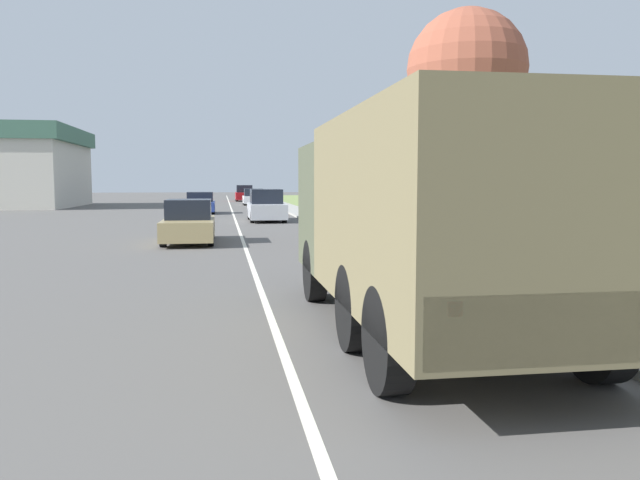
# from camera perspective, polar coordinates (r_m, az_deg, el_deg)

# --- Properties ---
(ground_plane) EXTENTS (180.00, 180.00, 0.00)m
(ground_plane) POSITION_cam_1_polar(r_m,az_deg,el_deg) (37.14, -7.83, 2.05)
(ground_plane) COLOR #565451
(lane_centre_stripe) EXTENTS (0.12, 120.00, 0.00)m
(lane_centre_stripe) POSITION_cam_1_polar(r_m,az_deg,el_deg) (37.14, -7.83, 2.05)
(lane_centre_stripe) COLOR silver
(lane_centre_stripe) RESTS_ON ground
(sidewalk_right) EXTENTS (1.80, 120.00, 0.12)m
(sidewalk_right) POSITION_cam_1_polar(r_m,az_deg,el_deg) (37.50, -0.93, 2.22)
(sidewalk_right) COLOR #9E9B93
(sidewalk_right) RESTS_ON ground
(grass_strip_right) EXTENTS (7.00, 120.00, 0.02)m
(grass_strip_right) POSITION_cam_1_polar(r_m,az_deg,el_deg) (38.36, 5.59, 2.19)
(grass_strip_right) COLOR olive
(grass_strip_right) RESTS_ON ground
(military_truck) EXTENTS (2.57, 7.39, 2.93)m
(military_truck) POSITION_cam_1_polar(r_m,az_deg,el_deg) (8.62, 9.63, 2.38)
(military_truck) COLOR #474C38
(military_truck) RESTS_ON ground
(car_nearest_ahead) EXTENTS (1.71, 4.46, 1.49)m
(car_nearest_ahead) POSITION_cam_1_polar(r_m,az_deg,el_deg) (22.07, -11.89, 1.52)
(car_nearest_ahead) COLOR tan
(car_nearest_ahead) RESTS_ON ground
(car_second_ahead) EXTENTS (1.87, 4.73, 1.70)m
(car_second_ahead) POSITION_cam_1_polar(r_m,az_deg,el_deg) (33.66, -4.93, 3.04)
(car_second_ahead) COLOR #B7BABF
(car_second_ahead) RESTS_ON ground
(car_third_ahead) EXTENTS (1.90, 3.94, 1.42)m
(car_third_ahead) POSITION_cam_1_polar(r_m,az_deg,el_deg) (42.29, -10.89, 3.28)
(car_third_ahead) COLOR navy
(car_third_ahead) RESTS_ON ground
(car_fourth_ahead) EXTENTS (1.85, 3.96, 1.48)m
(car_fourth_ahead) POSITION_cam_1_polar(r_m,az_deg,el_deg) (57.06, -6.11, 3.87)
(car_fourth_ahead) COLOR silver
(car_fourth_ahead) RESTS_ON ground
(car_farthest_ahead) EXTENTS (1.92, 4.71, 1.74)m
(car_farthest_ahead) POSITION_cam_1_polar(r_m,az_deg,el_deg) (68.76, -6.93, 4.20)
(car_farthest_ahead) COLOR maroon
(car_farthest_ahead) RESTS_ON ground
(pickup_truck) EXTENTS (1.97, 5.63, 1.93)m
(pickup_truck) POSITION_cam_1_polar(r_m,az_deg,el_deg) (14.34, 25.31, 0.08)
(pickup_truck) COLOR silver
(pickup_truck) RESTS_ON grass_strip_right
(tree_mid_right) EXTENTS (3.73, 3.73, 7.46)m
(tree_mid_right) POSITION_cam_1_polar(r_m,az_deg,el_deg) (20.74, 13.27, 14.89)
(tree_mid_right) COLOR brown
(tree_mid_right) RESTS_ON grass_strip_right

